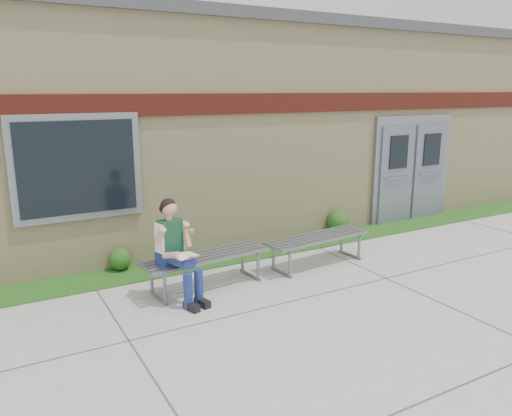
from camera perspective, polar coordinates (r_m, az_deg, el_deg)
ground at (r=7.05m, az=11.53°, el=-10.65°), size 80.00×80.00×0.00m
grass_strip at (r=9.02m, az=0.69°, el=-4.88°), size 16.00×0.80×0.02m
school_building at (r=11.65m, az=-7.79°, el=9.65°), size 16.20×6.22×4.20m
bench_left at (r=7.34m, az=-5.68°, el=-6.21°), size 1.96×0.72×0.50m
bench_right at (r=8.30m, az=7.08°, el=-3.96°), size 1.93×0.69×0.49m
girl at (r=6.86m, az=-9.08°, el=-4.54°), size 0.56×0.86×1.41m
shrub_mid at (r=8.30m, az=-15.29°, el=-5.65°), size 0.36×0.36×0.36m
shrub_east at (r=10.20m, az=9.35°, el=-1.52°), size 0.45×0.45×0.45m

